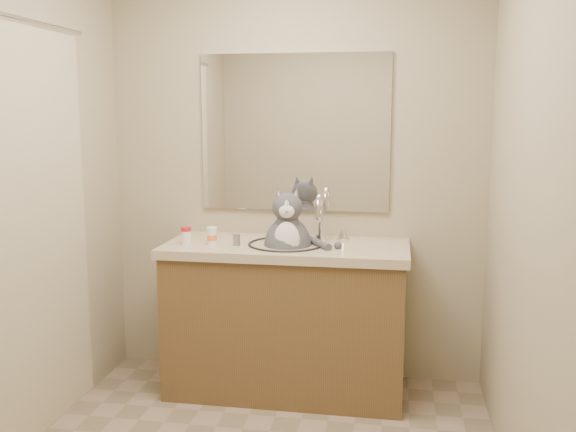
# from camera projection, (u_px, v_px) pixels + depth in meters

# --- Properties ---
(room) EXTENTS (2.22, 2.52, 2.42)m
(room) POSITION_uv_depth(u_px,v_px,m) (244.00, 206.00, 2.54)
(room) COLOR gray
(room) RESTS_ON ground
(vanity) EXTENTS (1.34, 0.59, 1.12)m
(vanity) POSITION_uv_depth(u_px,v_px,m) (286.00, 315.00, 3.60)
(vanity) COLOR brown
(vanity) RESTS_ON ground
(mirror) EXTENTS (1.10, 0.02, 0.90)m
(mirror) POSITION_uv_depth(u_px,v_px,m) (294.00, 133.00, 3.70)
(mirror) COLOR white
(mirror) RESTS_ON room
(shower_curtain) EXTENTS (0.02, 1.30, 1.93)m
(shower_curtain) POSITION_uv_depth(u_px,v_px,m) (19.00, 235.00, 2.84)
(shower_curtain) COLOR beige
(shower_curtain) RESTS_ON ground
(cat) EXTENTS (0.40, 0.32, 0.53)m
(cat) POSITION_uv_depth(u_px,v_px,m) (288.00, 243.00, 3.50)
(cat) COLOR #49494F
(cat) RESTS_ON vanity
(pill_bottle_redcap) EXTENTS (0.06, 0.06, 0.09)m
(pill_bottle_redcap) POSITION_uv_depth(u_px,v_px,m) (186.00, 236.00, 3.52)
(pill_bottle_redcap) COLOR white
(pill_bottle_redcap) RESTS_ON vanity
(pill_bottle_orange) EXTENTS (0.07, 0.07, 0.10)m
(pill_bottle_orange) POSITION_uv_depth(u_px,v_px,m) (212.00, 236.00, 3.51)
(pill_bottle_orange) COLOR white
(pill_bottle_orange) RESTS_ON vanity
(grey_canister) EXTENTS (0.05, 0.05, 0.06)m
(grey_canister) POSITION_uv_depth(u_px,v_px,m) (237.00, 240.00, 3.48)
(grey_canister) COLOR gray
(grey_canister) RESTS_ON vanity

